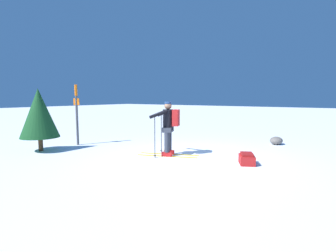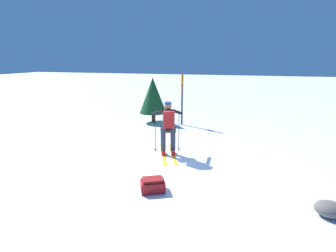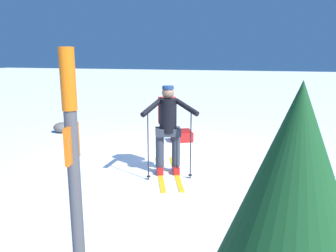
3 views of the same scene
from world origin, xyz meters
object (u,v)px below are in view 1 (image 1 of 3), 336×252
trail_marker (77,110)px  skier (169,125)px  dropped_backpack (247,159)px  rock_boulder (276,141)px  pine_tree (39,113)px

trail_marker → skier: bearing=96.8°
dropped_backpack → rock_boulder: size_ratio=1.20×
skier → rock_boulder: size_ratio=3.50×
rock_boulder → pine_tree: 8.22m
trail_marker → pine_tree: (1.35, -0.08, -0.06)m
trail_marker → pine_tree: bearing=-3.6°
skier → rock_boulder: skier is taller
trail_marker → dropped_backpack: bearing=97.1°
trail_marker → pine_tree: trail_marker is taller
skier → rock_boulder: 4.40m
trail_marker → pine_tree: 1.35m
rock_boulder → skier: bearing=-30.9°
rock_boulder → dropped_backpack: bearing=0.2°
trail_marker → rock_boulder: bearing=125.1°
skier → trail_marker: trail_marker is taller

